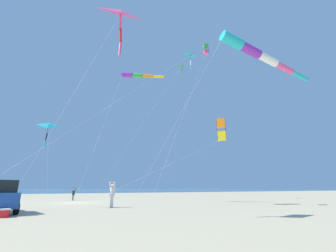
% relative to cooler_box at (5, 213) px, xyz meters
% --- Properties ---
extents(ground_plane, '(600.00, 600.00, 0.00)m').
position_rel_cooler_box_xyz_m(ground_plane, '(-10.86, 5.29, -0.21)').
color(ground_plane, '#C6B58C').
extents(ocean_water_strip, '(240.00, 600.00, 0.01)m').
position_rel_cooler_box_xyz_m(ocean_water_strip, '(-175.86, 5.29, -0.21)').
color(ocean_water_strip, '#386B84').
rests_on(ocean_water_strip, ground_plane).
extents(cooler_box, '(0.62, 0.42, 0.42)m').
position_rel_cooler_box_xyz_m(cooler_box, '(0.00, 0.00, 0.00)').
color(cooler_box, red).
rests_on(cooler_box, ground_plane).
extents(person_adult_flyer, '(0.68, 0.62, 1.89)m').
position_rel_cooler_box_xyz_m(person_adult_flyer, '(-3.11, 6.44, 0.82)').
color(person_adult_flyer, silver).
rests_on(person_adult_flyer, ground_plane).
extents(person_child_green_jacket, '(0.50, 0.44, 1.44)m').
position_rel_cooler_box_xyz_m(person_child_green_jacket, '(-15.61, 5.68, 0.57)').
color(person_child_green_jacket, '#3D7F51').
rests_on(person_child_green_jacket, ground_plane).
extents(kite_windsock_striped_overhead, '(4.60, 8.54, 14.27)m').
position_rel_cooler_box_xyz_m(kite_windsock_striped_overhead, '(-7.04, 9.69, 13.57)').
color(kite_windsock_striped_overhead, purple).
rests_on(kite_windsock_striped_overhead, ground_plane).
extents(kite_delta_magenta_far_left, '(6.52, 11.22, 20.18)m').
position_rel_cooler_box_xyz_m(kite_delta_magenta_far_left, '(-11.12, 18.77, 19.58)').
color(kite_delta_magenta_far_left, green).
rests_on(kite_delta_magenta_far_left, ground_plane).
extents(kite_box_teal_far_right, '(5.49, 11.55, 7.74)m').
position_rel_cooler_box_xyz_m(kite_box_teal_far_right, '(-0.38, 15.66, 6.52)').
color(kite_box_teal_far_right, orange).
rests_on(kite_box_teal_far_right, ground_plane).
extents(kite_delta_long_streamer_left, '(7.23, 5.20, 11.49)m').
position_rel_cooler_box_xyz_m(kite_delta_long_streamer_left, '(4.15, 3.93, 10.71)').
color(kite_delta_long_streamer_left, '#EF4C93').
rests_on(kite_delta_long_streamer_left, ground_plane).
extents(kite_delta_green_low_center, '(8.73, 1.89, 6.45)m').
position_rel_cooler_box_xyz_m(kite_delta_green_low_center, '(-4.63, 1.53, 5.85)').
color(kite_delta_green_low_center, '#1EB7C6').
rests_on(kite_delta_green_low_center, ground_plane).
extents(kite_delta_purple_drifting, '(0.96, 15.57, 13.67)m').
position_rel_cooler_box_xyz_m(kite_delta_purple_drifting, '(-0.23, 12.03, 13.16)').
color(kite_delta_purple_drifting, '#1EB7C6').
rests_on(kite_delta_purple_drifting, ground_plane).
extents(kite_box_black_fish_shape, '(2.80, 8.99, 18.58)m').
position_rel_cooler_box_xyz_m(kite_box_black_fish_shape, '(-3.71, 17.29, 17.69)').
color(kite_box_black_fish_shape, green).
rests_on(kite_box_black_fish_shape, ground_plane).
extents(kite_windsock_orange_high_right, '(11.24, 8.64, 10.86)m').
position_rel_cooler_box_xyz_m(kite_windsock_orange_high_right, '(6.48, 12.34, 9.73)').
color(kite_windsock_orange_high_right, '#1EB7C6').
rests_on(kite_windsock_orange_high_right, ground_plane).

